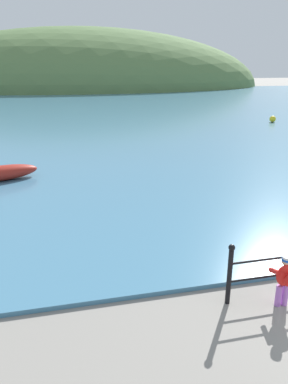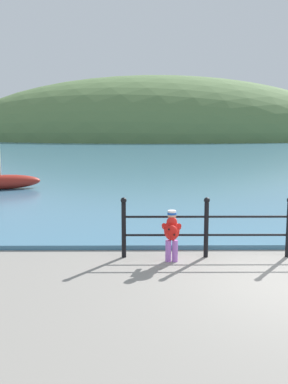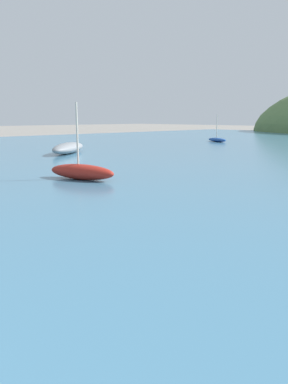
% 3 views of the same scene
% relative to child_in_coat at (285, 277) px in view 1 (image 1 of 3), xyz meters
% --- Properties ---
extents(water, '(80.00, 60.00, 0.10)m').
position_rel_child_in_coat_xyz_m(water, '(2.08, 30.81, -0.56)').
color(water, teal).
rests_on(water, ground).
extents(far_hillside, '(65.26, 35.90, 20.40)m').
position_rel_child_in_coat_xyz_m(far_hillside, '(2.08, 66.06, -0.61)').
color(far_hillside, '#567542').
rests_on(far_hillside, ground).
extents(child_in_coat, '(0.40, 0.54, 1.00)m').
position_rel_child_in_coat_xyz_m(child_in_coat, '(0.00, 0.00, 0.00)').
color(child_in_coat, '#AD66C6').
rests_on(child_in_coat, ground).
extents(boat_twin_mast, '(2.83, 1.56, 2.75)m').
position_rel_child_in_coat_xyz_m(boat_twin_mast, '(-5.91, 9.03, -0.22)').
color(boat_twin_mast, maroon).
rests_on(boat_twin_mast, water).
extents(mooring_buoy, '(0.45, 0.45, 0.45)m').
position_rel_child_in_coat_xyz_m(mooring_buoy, '(11.79, 19.67, -0.28)').
color(mooring_buoy, yellow).
rests_on(mooring_buoy, water).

